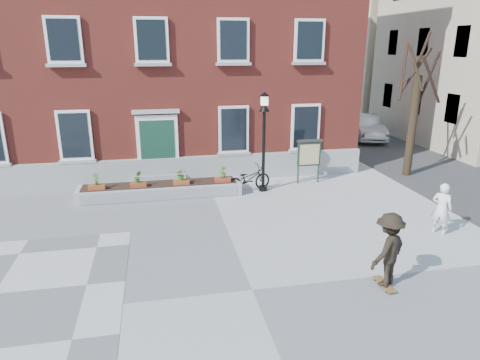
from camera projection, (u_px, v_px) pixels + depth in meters
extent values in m
plane|color=#9B9B9E|center=(252.00, 290.00, 10.22)|extent=(100.00, 100.00, 0.00)
imported|color=black|center=(248.00, 179.00, 17.05)|extent=(2.07, 1.25, 1.03)
imported|color=silver|center=(366.00, 127.00, 26.67)|extent=(2.57, 4.85, 1.52)
imported|color=white|center=(442.00, 209.00, 13.07)|extent=(0.68, 0.71, 1.64)
cube|color=#993529|center=(151.00, 37.00, 21.16)|extent=(18.00, 10.00, 12.00)
cube|color=#9B9A96|center=(159.00, 171.00, 17.99)|extent=(18.00, 0.24, 1.10)
cube|color=#9A9B96|center=(160.00, 182.00, 18.01)|extent=(2.60, 0.80, 0.20)
cube|color=gray|center=(160.00, 177.00, 18.09)|extent=(2.20, 0.50, 0.20)
cube|color=white|center=(158.00, 145.00, 17.70)|extent=(1.70, 0.12, 2.50)
cube|color=#143827|center=(158.00, 148.00, 17.68)|extent=(1.40, 0.06, 2.30)
cube|color=#ADACA7|center=(156.00, 112.00, 17.25)|extent=(1.90, 0.25, 0.15)
cube|color=white|center=(75.00, 135.00, 16.92)|extent=(1.30, 0.10, 2.00)
cube|color=black|center=(75.00, 136.00, 16.88)|extent=(1.08, 0.04, 1.78)
cube|color=#A4A39E|center=(78.00, 162.00, 17.18)|extent=(1.44, 0.20, 0.12)
cube|color=white|center=(64.00, 40.00, 15.85)|extent=(1.30, 0.10, 1.70)
cube|color=black|center=(63.00, 40.00, 15.80)|extent=(1.08, 0.04, 1.48)
cube|color=#A8A8A3|center=(66.00, 65.00, 16.06)|extent=(1.44, 0.20, 0.12)
cube|color=white|center=(152.00, 40.00, 16.44)|extent=(1.30, 0.10, 1.70)
cube|color=black|center=(152.00, 40.00, 16.40)|extent=(1.08, 0.04, 1.48)
cube|color=#9A9A95|center=(153.00, 65.00, 16.66)|extent=(1.44, 0.20, 0.12)
cube|color=white|center=(234.00, 129.00, 18.12)|extent=(1.30, 0.10, 2.00)
cube|color=black|center=(234.00, 130.00, 18.07)|extent=(1.08, 0.04, 1.78)
cube|color=gray|center=(234.00, 154.00, 18.38)|extent=(1.44, 0.20, 0.12)
cube|color=white|center=(233.00, 40.00, 17.04)|extent=(1.30, 0.10, 1.70)
cube|color=black|center=(233.00, 40.00, 16.99)|extent=(1.08, 0.04, 1.48)
cube|color=#9E9E99|center=(234.00, 64.00, 17.25)|extent=(1.44, 0.20, 0.12)
cube|color=white|center=(305.00, 127.00, 18.71)|extent=(1.30, 0.10, 2.00)
cube|color=black|center=(306.00, 127.00, 18.66)|extent=(1.08, 0.04, 1.78)
cube|color=#A4A39E|center=(305.00, 151.00, 18.97)|extent=(1.44, 0.20, 0.12)
cube|color=white|center=(309.00, 40.00, 17.64)|extent=(1.30, 0.10, 1.70)
cube|color=black|center=(310.00, 40.00, 17.59)|extent=(1.08, 0.04, 1.48)
cube|color=gray|center=(309.00, 63.00, 17.85)|extent=(1.44, 0.20, 0.12)
cube|color=#B3B3AF|center=(160.00, 190.00, 16.51)|extent=(6.20, 1.10, 0.50)
cube|color=silver|center=(161.00, 195.00, 15.99)|extent=(5.80, 0.02, 0.40)
cube|color=black|center=(160.00, 184.00, 16.44)|extent=(5.80, 0.90, 0.06)
cube|color=brown|center=(97.00, 187.00, 15.74)|extent=(0.60, 0.25, 0.20)
imported|color=#2F6C20|center=(96.00, 179.00, 15.65)|extent=(0.24, 0.24, 0.45)
cube|color=brown|center=(138.00, 185.00, 16.02)|extent=(0.60, 0.25, 0.20)
imported|color=#2D6D20|center=(138.00, 177.00, 15.93)|extent=(0.25, 0.25, 0.45)
cube|color=#954320|center=(181.00, 182.00, 16.32)|extent=(0.60, 0.25, 0.20)
imported|color=#31661E|center=(181.00, 174.00, 16.22)|extent=(0.40, 0.40, 0.45)
cube|color=maroon|center=(223.00, 180.00, 16.62)|extent=(0.60, 0.25, 0.20)
imported|color=#3A6D20|center=(223.00, 172.00, 16.52)|extent=(0.25, 0.25, 0.45)
cylinder|color=#322416|center=(412.00, 127.00, 18.73)|extent=(0.36, 0.36, 4.40)
cylinder|color=#2F1D15|center=(429.00, 78.00, 18.20)|extent=(0.12, 1.12, 2.23)
cylinder|color=#322016|center=(415.00, 71.00, 18.54)|extent=(1.18, 0.49, 1.97)
cylinder|color=black|center=(404.00, 71.00, 18.27)|extent=(0.88, 1.14, 2.35)
cylinder|color=black|center=(416.00, 68.00, 17.71)|extent=(0.60, 0.77, 1.90)
cylinder|color=black|center=(431.00, 80.00, 17.57)|extent=(1.39, 0.55, 1.95)
cylinder|color=black|center=(423.00, 51.00, 17.93)|extent=(0.43, 0.48, 1.58)
cube|color=#3C3C3E|center=(364.00, 131.00, 29.30)|extent=(8.00, 36.00, 0.01)
cube|color=beige|center=(393.00, 35.00, 35.96)|extent=(10.00, 11.00, 13.00)
cube|color=black|center=(453.00, 109.00, 22.01)|extent=(0.08, 1.00, 1.50)
cube|color=black|center=(417.00, 101.00, 25.01)|extent=(0.08, 1.00, 1.50)
cube|color=black|center=(388.00, 95.00, 28.00)|extent=(0.08, 1.00, 1.50)
cube|color=black|center=(463.00, 41.00, 21.02)|extent=(0.08, 1.00, 1.50)
cube|color=black|center=(424.00, 42.00, 24.02)|extent=(0.08, 1.00, 1.50)
cube|color=black|center=(394.00, 42.00, 27.01)|extent=(0.08, 1.00, 1.50)
cylinder|color=black|center=(263.00, 188.00, 17.23)|extent=(0.32, 0.32, 0.20)
cylinder|color=black|center=(264.00, 152.00, 16.78)|extent=(0.12, 0.12, 3.20)
cone|color=black|center=(264.00, 107.00, 16.26)|extent=(0.40, 0.40, 0.30)
cube|color=#FFECBB|center=(264.00, 101.00, 16.18)|extent=(0.24, 0.24, 0.34)
cone|color=black|center=(265.00, 94.00, 16.11)|extent=(0.40, 0.40, 0.16)
cylinder|color=#1B3727|center=(298.00, 163.00, 17.92)|extent=(0.08, 0.08, 1.80)
cylinder|color=#193223|center=(319.00, 162.00, 18.09)|extent=(0.08, 0.08, 1.80)
cube|color=#172E21|center=(309.00, 154.00, 17.90)|extent=(1.00, 0.10, 1.00)
cube|color=beige|center=(310.00, 155.00, 17.84)|extent=(0.85, 0.02, 0.85)
cube|color=#342F2C|center=(310.00, 141.00, 17.73)|extent=(1.10, 0.16, 0.10)
cube|color=brown|center=(384.00, 284.00, 10.36)|extent=(0.22, 0.78, 0.03)
cylinder|color=black|center=(387.00, 292.00, 10.09)|extent=(0.03, 0.05, 0.05)
cylinder|color=black|center=(394.00, 291.00, 10.12)|extent=(0.03, 0.05, 0.05)
cylinder|color=black|center=(375.00, 280.00, 10.61)|extent=(0.03, 0.05, 0.05)
cylinder|color=black|center=(382.00, 279.00, 10.65)|extent=(0.03, 0.05, 0.05)
imported|color=black|center=(388.00, 250.00, 10.08)|extent=(1.36, 1.18, 1.82)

